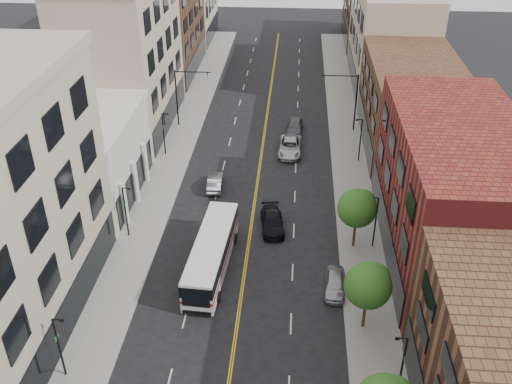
% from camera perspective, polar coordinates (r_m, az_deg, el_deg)
% --- Properties ---
extents(sidewalk_left, '(4.00, 110.00, 0.15)m').
position_cam_1_polar(sidewalk_left, '(62.06, -9.08, 1.58)').
color(sidewalk_left, gray).
rests_on(sidewalk_left, ground).
extents(sidewalk_right, '(4.00, 110.00, 0.15)m').
position_cam_1_polar(sidewalk_right, '(60.85, 9.61, 0.88)').
color(sidewalk_right, gray).
rests_on(sidewalk_right, ground).
extents(bldg_l_white, '(10.00, 14.00, 8.00)m').
position_cam_1_polar(bldg_l_white, '(58.87, -16.88, 3.16)').
color(bldg_l_white, silver).
rests_on(bldg_l_white, ground).
extents(bldg_l_far_a, '(10.00, 20.00, 18.00)m').
position_cam_1_polar(bldg_l_far_a, '(71.79, -13.07, 13.17)').
color(bldg_l_far_a, tan).
rests_on(bldg_l_far_a, ground).
extents(bldg_l_far_b, '(10.00, 20.00, 15.00)m').
position_cam_1_polar(bldg_l_far_b, '(90.73, -9.46, 16.32)').
color(bldg_l_far_b, brown).
rests_on(bldg_l_far_b, ground).
extents(bldg_r_mid, '(10.00, 22.00, 12.00)m').
position_cam_1_polar(bldg_r_mid, '(49.84, 19.11, -0.02)').
color(bldg_r_mid, maroon).
rests_on(bldg_r_mid, ground).
extents(bldg_r_far_a, '(10.00, 20.00, 10.00)m').
position_cam_1_polar(bldg_r_far_a, '(68.61, 15.27, 8.44)').
color(bldg_r_far_a, brown).
rests_on(bldg_r_far_a, ground).
extents(bldg_r_far_b, '(10.00, 22.00, 14.00)m').
position_cam_1_polar(bldg_r_far_b, '(87.55, 13.29, 15.03)').
color(bldg_r_far_b, tan).
rests_on(bldg_r_far_b, ground).
extents(bldg_r_far_c, '(10.00, 18.00, 11.00)m').
position_cam_1_polar(bldg_r_far_c, '(107.09, 11.81, 17.30)').
color(bldg_r_far_c, brown).
rests_on(bldg_r_far_c, ground).
extents(tree_r_2, '(3.40, 3.40, 5.59)m').
position_cam_1_polar(tree_r_2, '(41.41, 11.26, -9.02)').
color(tree_r_2, black).
rests_on(tree_r_2, sidewalk_right).
extents(tree_r_3, '(3.40, 3.40, 5.59)m').
position_cam_1_polar(tree_r_3, '(49.41, 10.18, -1.49)').
color(tree_r_3, black).
rests_on(tree_r_3, sidewalk_right).
extents(lamp_l_1, '(0.81, 0.55, 5.05)m').
position_cam_1_polar(lamp_l_1, '(40.21, -19.09, -14.18)').
color(lamp_l_1, black).
rests_on(lamp_l_1, sidewalk_left).
extents(lamp_l_2, '(0.81, 0.55, 5.05)m').
position_cam_1_polar(lamp_l_2, '(51.78, -12.90, -1.68)').
color(lamp_l_2, black).
rests_on(lamp_l_2, sidewalk_left).
extents(lamp_l_3, '(0.81, 0.55, 5.05)m').
position_cam_1_polar(lamp_l_3, '(65.25, -9.19, 6.00)').
color(lamp_l_3, black).
rests_on(lamp_l_3, sidewalk_left).
extents(lamp_r_1, '(0.81, 0.55, 5.05)m').
position_cam_1_polar(lamp_r_1, '(38.13, 14.39, -16.29)').
color(lamp_r_1, black).
rests_on(lamp_r_1, sidewalk_right).
extents(lamp_r_2, '(0.81, 0.55, 5.05)m').
position_cam_1_polar(lamp_r_2, '(50.18, 11.84, -2.70)').
color(lamp_r_2, black).
rests_on(lamp_r_2, sidewalk_right).
extents(lamp_r_3, '(0.81, 0.55, 5.05)m').
position_cam_1_polar(lamp_r_3, '(63.99, 10.38, 5.35)').
color(lamp_r_3, black).
rests_on(lamp_r_3, sidewalk_right).
extents(signal_mast_left, '(4.49, 0.18, 7.20)m').
position_cam_1_polar(signal_mast_left, '(71.61, -7.41, 9.96)').
color(signal_mast_left, black).
rests_on(signal_mast_left, sidewalk_left).
extents(signal_mast_right, '(4.49, 0.18, 7.20)m').
position_cam_1_polar(signal_mast_right, '(70.53, 9.42, 9.46)').
color(signal_mast_right, black).
rests_on(signal_mast_right, sidewalk_right).
extents(city_bus, '(3.35, 11.77, 2.99)m').
position_cam_1_polar(city_bus, '(47.52, -4.46, -6.04)').
color(city_bus, silver).
rests_on(city_bus, ground).
extents(car_parked_far, '(1.89, 4.16, 1.38)m').
position_cam_1_polar(car_parked_far, '(46.36, 7.90, -9.07)').
color(car_parked_far, '#9FA0A6').
rests_on(car_parked_far, ground).
extents(car_lane_behind, '(1.72, 4.27, 1.38)m').
position_cam_1_polar(car_lane_behind, '(59.14, -4.13, 1.00)').
color(car_lane_behind, '#56555B').
rests_on(car_lane_behind, ground).
extents(car_lane_a, '(2.66, 5.16, 1.43)m').
position_cam_1_polar(car_lane_a, '(52.83, 1.63, -3.00)').
color(car_lane_a, black).
rests_on(car_lane_a, ground).
extents(car_lane_b, '(2.75, 5.73, 1.58)m').
position_cam_1_polar(car_lane_b, '(65.95, 3.42, 4.54)').
color(car_lane_b, '#AFB2B7').
rests_on(car_lane_b, ground).
extents(car_lane_c, '(2.23, 4.88, 1.62)m').
position_cam_1_polar(car_lane_c, '(70.98, 3.89, 6.58)').
color(car_lane_c, '#504F54').
rests_on(car_lane_c, ground).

